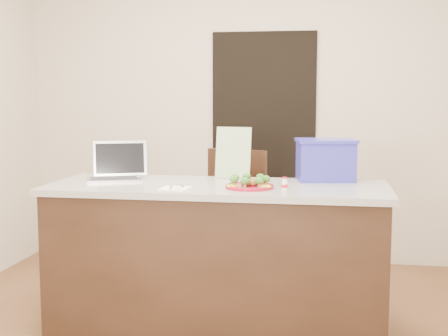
% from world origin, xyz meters
% --- Properties ---
extents(room_shell, '(4.00, 4.00, 4.00)m').
position_xyz_m(room_shell, '(0.00, 0.00, 1.62)').
color(room_shell, white).
rests_on(room_shell, ground).
extents(doorway, '(0.90, 0.02, 2.00)m').
position_xyz_m(doorway, '(0.10, 1.98, 1.00)').
color(doorway, black).
rests_on(doorway, ground).
extents(island, '(2.06, 0.76, 0.92)m').
position_xyz_m(island, '(0.00, 0.25, 0.46)').
color(island, black).
rests_on(island, ground).
extents(plate, '(0.28, 0.28, 0.02)m').
position_xyz_m(plate, '(0.21, 0.14, 0.93)').
color(plate, maroon).
rests_on(plate, island).
extents(meatballs, '(0.11, 0.11, 0.04)m').
position_xyz_m(meatballs, '(0.21, 0.14, 0.96)').
color(meatballs, brown).
rests_on(meatballs, plate).
extents(broccoli, '(0.24, 0.24, 0.04)m').
position_xyz_m(broccoli, '(0.21, 0.14, 0.98)').
color(broccoli, '#245416').
rests_on(broccoli, plate).
extents(pepper_rings, '(0.26, 0.24, 0.01)m').
position_xyz_m(pepper_rings, '(0.21, 0.14, 0.94)').
color(pepper_rings, yellow).
rests_on(pepper_rings, plate).
extents(napkin, '(0.18, 0.18, 0.01)m').
position_xyz_m(napkin, '(-0.21, 0.05, 0.92)').
color(napkin, white).
rests_on(napkin, island).
extents(fork, '(0.04, 0.16, 0.00)m').
position_xyz_m(fork, '(-0.23, 0.05, 0.93)').
color(fork, silver).
rests_on(fork, napkin).
extents(knife, '(0.05, 0.18, 0.01)m').
position_xyz_m(knife, '(-0.18, 0.03, 0.93)').
color(knife, silver).
rests_on(knife, napkin).
extents(yogurt_bottle, '(0.04, 0.04, 0.07)m').
position_xyz_m(yogurt_bottle, '(0.42, 0.10, 0.95)').
color(yogurt_bottle, white).
rests_on(yogurt_bottle, island).
extents(laptop, '(0.41, 0.38, 0.24)m').
position_xyz_m(laptop, '(-0.68, 0.38, 0.99)').
color(laptop, '#B5B4B9').
rests_on(laptop, island).
extents(leaflet, '(0.24, 0.09, 0.33)m').
position_xyz_m(leaflet, '(0.05, 0.54, 1.09)').
color(leaflet, silver).
rests_on(leaflet, island).
extents(blue_box, '(0.41, 0.33, 0.26)m').
position_xyz_m(blue_box, '(0.64, 0.54, 1.05)').
color(blue_box, '#2F2DA4').
rests_on(blue_box, island).
extents(chair, '(0.60, 0.61, 1.06)m').
position_xyz_m(chair, '(0.00, 0.94, 0.60)').
color(chair, '#321A0F').
rests_on(chair, ground).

